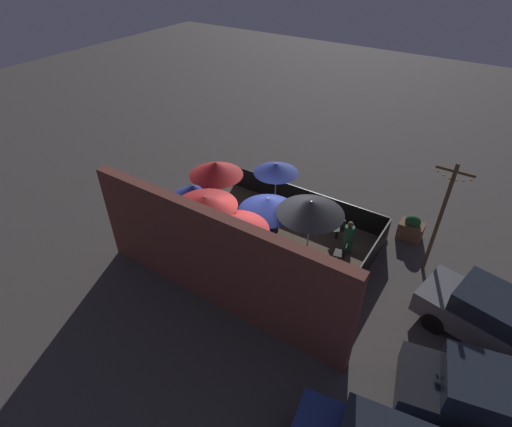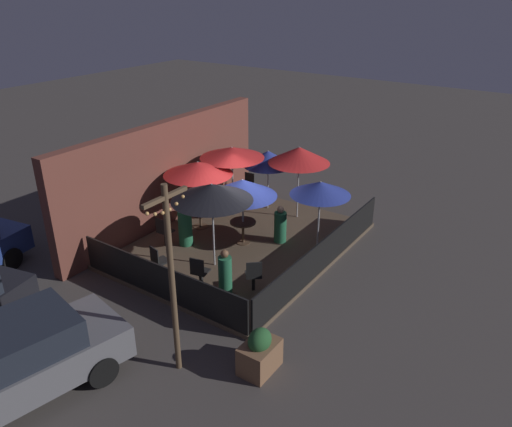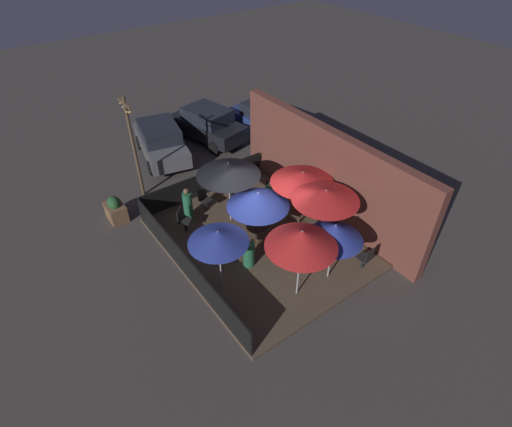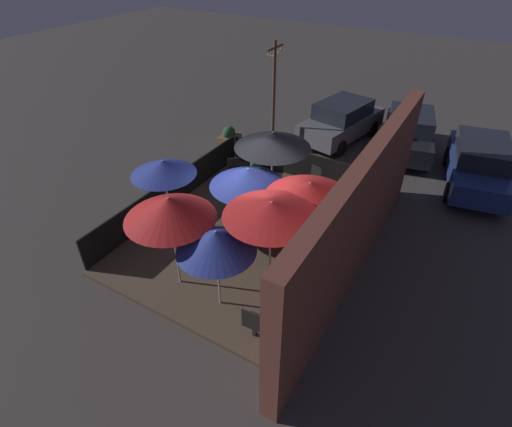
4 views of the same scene
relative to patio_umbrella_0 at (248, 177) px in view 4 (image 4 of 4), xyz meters
The scene contains 27 objects.
ground_plane 1.92m from the patio_umbrella_0, 162.69° to the left, with size 60.00×60.00×0.00m, color #423D3A.
patio_deck 1.86m from the patio_umbrella_0, 162.69° to the left, with size 7.16×5.59×0.12m.
building_wall 3.04m from the patio_umbrella_0, 90.37° to the left, with size 8.76×0.36×3.45m.
fence_front 3.05m from the patio_umbrella_0, 90.41° to the right, with size 6.96×0.05×0.95m.
fence_side_left 3.79m from the patio_umbrella_0, behind, with size 0.05×5.39×0.95m.
patio_umbrella_0 is the anchor object (origin of this frame).
patio_umbrella_1 1.79m from the patio_umbrella_0, 86.55° to the left, with size 2.17×2.17×2.23m.
patio_umbrella_2 1.59m from the patio_umbrella_0, behind, with size 2.21×2.21×2.44m.
patio_umbrella_3 2.14m from the patio_umbrella_0, 44.94° to the left, with size 2.12×2.12×2.39m.
patio_umbrella_4 2.73m from the patio_umbrella_0, 17.19° to the left, with size 1.71×1.71×2.10m.
patio_umbrella_5 2.61m from the patio_umbrella_0, ahead, with size 2.02×2.02×2.46m.
patio_umbrella_6 2.26m from the patio_umbrella_0, 65.98° to the right, with size 1.75×1.75×2.15m.
dining_table_0 1.25m from the patio_umbrella_0, 165.96° to the left, with size 0.78×0.78×0.71m.
dining_table_1 2.16m from the patio_umbrella_0, 86.55° to the left, with size 0.88×0.88×0.72m.
patio_chair_0 3.22m from the patio_umbrella_0, 165.76° to the left, with size 0.49×0.49×0.92m.
patio_chair_1 2.98m from the patio_umbrella_0, 138.62° to the right, with size 0.56×0.56×0.92m.
patio_chair_2 3.86m from the patio_umbrella_0, 32.71° to the left, with size 0.42×0.42×0.90m.
patio_chair_3 3.01m from the patio_umbrella_0, 168.81° to the right, with size 0.47×0.47×0.91m.
patio_chair_4 2.68m from the patio_umbrella_0, 130.19° to the left, with size 0.41×0.41×0.95m.
patron_0 2.11m from the patio_umbrella_0, 127.81° to the left, with size 0.45×0.45×1.35m.
patron_1 1.71m from the patio_umbrella_0, 51.28° to the right, with size 0.51×0.51×1.17m.
patron_2 3.10m from the patio_umbrella_0, 153.36° to the right, with size 0.38×0.38×1.29m.
planter_box 5.62m from the patio_umbrella_0, 140.78° to the right, with size 0.87×0.61×1.01m.
light_post 5.48m from the patio_umbrella_0, 158.69° to the right, with size 1.10×0.12×4.12m.
parked_car_0 7.43m from the patio_umbrella_0, behind, with size 4.27×2.50×1.62m.
parked_car_1 8.05m from the patio_umbrella_0, 161.20° to the left, with size 4.18×2.51×1.62m.
parked_car_2 8.14m from the patio_umbrella_0, 140.14° to the left, with size 4.49×2.38×1.62m.
Camera 4 is at (7.66, 4.71, 7.19)m, focal length 28.00 mm.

